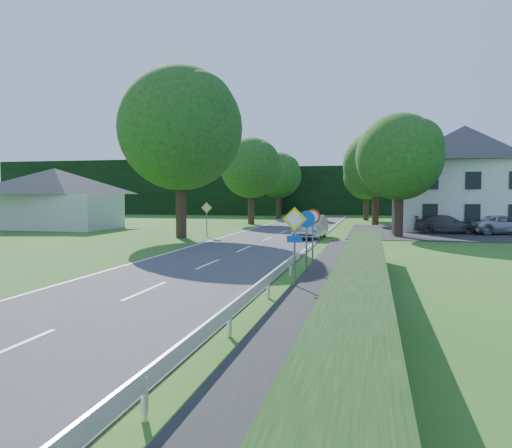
% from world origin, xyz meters
% --- Properties ---
extents(ground, '(160.00, 160.00, 0.00)m').
position_xyz_m(ground, '(0.00, 0.00, 0.00)').
color(ground, '#295518').
rests_on(ground, ground).
extents(road, '(7.00, 80.00, 0.04)m').
position_xyz_m(road, '(0.00, 20.00, 0.02)').
color(road, '#373739').
rests_on(road, ground).
extents(footpath, '(1.50, 44.00, 0.04)m').
position_xyz_m(footpath, '(4.95, 2.00, 0.02)').
color(footpath, black).
rests_on(footpath, ground).
extents(parking_pad, '(14.00, 16.00, 0.04)m').
position_xyz_m(parking_pad, '(12.00, 33.00, 0.02)').
color(parking_pad, black).
rests_on(parking_pad, ground).
extents(line_edge_left, '(0.12, 80.00, 0.01)m').
position_xyz_m(line_edge_left, '(-3.25, 20.00, 0.04)').
color(line_edge_left, white).
rests_on(line_edge_left, road).
extents(line_edge_right, '(0.12, 80.00, 0.01)m').
position_xyz_m(line_edge_right, '(3.25, 20.00, 0.04)').
color(line_edge_right, white).
rests_on(line_edge_right, road).
extents(line_centre, '(0.12, 80.00, 0.01)m').
position_xyz_m(line_centre, '(0.00, 20.00, 0.04)').
color(line_centre, white).
rests_on(line_centre, road).
extents(guardrail, '(0.12, 26.00, 0.69)m').
position_xyz_m(guardrail, '(3.85, -1.00, 0.34)').
color(guardrail, white).
rests_on(guardrail, ground).
extents(hedge_right, '(1.20, 30.00, 1.30)m').
position_xyz_m(hedge_right, '(6.50, 0.00, 0.65)').
color(hedge_right, black).
rests_on(hedge_right, ground).
extents(tree_main, '(9.40, 9.40, 11.64)m').
position_xyz_m(tree_main, '(-6.00, 24.00, 5.82)').
color(tree_main, '#1D4314').
rests_on(tree_main, ground).
extents(tree_left_far, '(7.00, 7.00, 8.58)m').
position_xyz_m(tree_left_far, '(-5.00, 40.00, 4.29)').
color(tree_left_far, '#1D4314').
rests_on(tree_left_far, ground).
extents(tree_right_far, '(7.40, 7.40, 9.09)m').
position_xyz_m(tree_right_far, '(7.00, 42.00, 4.54)').
color(tree_right_far, '#1D4314').
rests_on(tree_right_far, ground).
extents(tree_left_back, '(6.60, 6.60, 8.07)m').
position_xyz_m(tree_left_back, '(-4.50, 52.00, 4.04)').
color(tree_left_back, '#1D4314').
rests_on(tree_left_back, ground).
extents(tree_right_back, '(6.20, 6.20, 7.56)m').
position_xyz_m(tree_right_back, '(6.00, 50.00, 3.78)').
color(tree_right_back, '#1D4314').
rests_on(tree_right_back, ground).
extents(tree_right_mid, '(7.00, 7.00, 8.58)m').
position_xyz_m(tree_right_mid, '(8.50, 28.00, 4.29)').
color(tree_right_mid, '#1D4314').
rests_on(tree_right_mid, ground).
extents(treeline_left, '(44.00, 6.00, 8.00)m').
position_xyz_m(treeline_left, '(-28.00, 62.00, 4.00)').
color(treeline_left, black).
rests_on(treeline_left, ground).
extents(treeline_right, '(30.00, 5.00, 7.00)m').
position_xyz_m(treeline_right, '(8.00, 66.00, 3.50)').
color(treeline_right, black).
rests_on(treeline_right, ground).
extents(bungalow_left, '(11.00, 6.50, 5.20)m').
position_xyz_m(bungalow_left, '(-20.00, 30.00, 2.71)').
color(bungalow_left, beige).
rests_on(bungalow_left, ground).
extents(house_white, '(10.60, 8.40, 8.60)m').
position_xyz_m(house_white, '(14.00, 36.00, 4.41)').
color(house_white, silver).
rests_on(house_white, ground).
extents(streetlight, '(2.03, 0.18, 8.00)m').
position_xyz_m(streetlight, '(8.06, 30.00, 4.46)').
color(streetlight, slate).
rests_on(streetlight, ground).
extents(sign_priority_right, '(0.78, 0.09, 2.59)m').
position_xyz_m(sign_priority_right, '(4.30, 7.98, 1.80)').
color(sign_priority_right, slate).
rests_on(sign_priority_right, ground).
extents(sign_roundabout, '(0.64, 0.08, 2.37)m').
position_xyz_m(sign_roundabout, '(4.30, 10.98, 1.67)').
color(sign_roundabout, slate).
rests_on(sign_roundabout, ground).
extents(sign_speed_limit, '(0.64, 0.11, 2.37)m').
position_xyz_m(sign_speed_limit, '(4.30, 12.97, 1.77)').
color(sign_speed_limit, slate).
rests_on(sign_speed_limit, ground).
extents(sign_priority_left, '(0.78, 0.09, 2.44)m').
position_xyz_m(sign_priority_left, '(-4.50, 24.98, 1.72)').
color(sign_priority_left, slate).
rests_on(sign_priority_left, ground).
extents(moving_car, '(1.97, 4.76, 1.53)m').
position_xyz_m(moving_car, '(2.70, 25.49, 0.81)').
color(moving_car, silver).
rests_on(moving_car, road).
extents(motorcycle, '(0.96, 2.04, 1.03)m').
position_xyz_m(motorcycle, '(0.02, 35.60, 0.55)').
color(motorcycle, black).
rests_on(motorcycle, road).
extents(parked_car_silver_a, '(4.21, 2.57, 1.31)m').
position_xyz_m(parked_car_silver_a, '(11.57, 37.00, 0.69)').
color(parked_car_silver_a, '#BAB9BF').
rests_on(parked_car_silver_a, parking_pad).
extents(parked_car_grey, '(4.75, 2.04, 1.36)m').
position_xyz_m(parked_car_grey, '(12.18, 32.00, 0.72)').
color(parked_car_grey, '#49494E').
rests_on(parked_car_grey, parking_pad).
extents(parked_car_silver_b, '(5.44, 3.74, 1.38)m').
position_xyz_m(parked_car_silver_b, '(16.08, 32.06, 0.73)').
color(parked_car_silver_b, '#B8B9C0').
rests_on(parked_car_silver_b, parking_pad).
extents(parasol, '(2.68, 2.71, 2.16)m').
position_xyz_m(parasol, '(9.76, 32.92, 1.12)').
color(parasol, '#BA350E').
rests_on(parasol, parking_pad).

